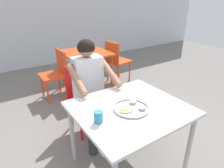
# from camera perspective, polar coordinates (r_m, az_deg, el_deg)

# --- Properties ---
(table_foreground) EXTENTS (1.00, 0.91, 0.73)m
(table_foreground) POSITION_cam_1_polar(r_m,az_deg,el_deg) (1.83, 5.29, -8.90)
(table_foreground) COLOR silver
(table_foreground) RESTS_ON ground
(thali_tray) EXTENTS (0.33, 0.33, 0.03)m
(thali_tray) POSITION_cam_1_polar(r_m,az_deg,el_deg) (1.76, 5.75, -7.15)
(thali_tray) COLOR #B7BABF
(thali_tray) RESTS_ON table_foreground
(drinking_cup) EXTENTS (0.07, 0.07, 0.10)m
(drinking_cup) POSITION_cam_1_polar(r_m,az_deg,el_deg) (1.57, -4.08, -9.59)
(drinking_cup) COLOR #338CBF
(drinking_cup) RESTS_ON table_foreground
(chair_foreground) EXTENTS (0.45, 0.46, 0.88)m
(chair_foreground) POSITION_cam_1_polar(r_m,az_deg,el_deg) (2.56, -8.21, -2.89)
(chair_foreground) COLOR red
(chair_foreground) RESTS_ON ground
(diner_foreground) EXTENTS (0.51, 0.57, 1.24)m
(diner_foreground) POSITION_cam_1_polar(r_m,az_deg,el_deg) (2.27, -6.29, 0.12)
(diner_foreground) COLOR #363636
(diner_foreground) RESTS_ON ground
(table_background_red) EXTENTS (0.80, 0.86, 0.74)m
(table_background_red) POSITION_cam_1_polar(r_m,az_deg,el_deg) (3.66, -7.85, 8.05)
(table_background_red) COLOR #E04C19
(table_background_red) RESTS_ON ground
(chair_red_left) EXTENTS (0.41, 0.42, 0.85)m
(chair_red_left) POSITION_cam_1_polar(r_m,az_deg,el_deg) (3.48, -16.24, 3.77)
(chair_red_left) COLOR #E2451A
(chair_red_left) RESTS_ON ground
(chair_red_right) EXTENTS (0.48, 0.46, 0.87)m
(chair_red_right) POSITION_cam_1_polar(r_m,az_deg,el_deg) (3.97, 1.19, 7.46)
(chair_red_right) COLOR #D64819
(chair_red_right) RESTS_ON ground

